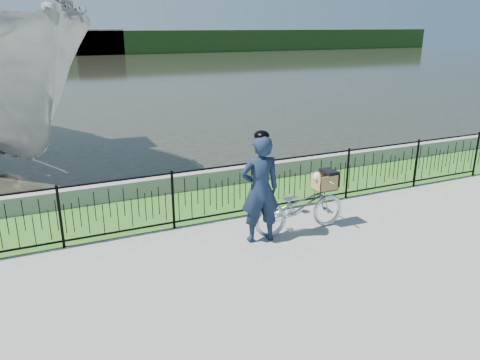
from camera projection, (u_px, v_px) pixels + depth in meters
name	position (u px, v px, depth m)	size (l,w,h in m)	color
ground	(258.00, 253.00, 7.98)	(120.00, 120.00, 0.00)	gray
grass_strip	(205.00, 203.00, 10.23)	(60.00, 2.00, 0.01)	#30651F
water	(70.00, 75.00, 36.51)	(120.00, 120.00, 0.00)	black
quay_wall	(190.00, 181.00, 11.03)	(60.00, 0.30, 0.40)	gray
fence	(222.00, 192.00, 9.18)	(14.00, 0.06, 1.15)	black
far_treeline	(48.00, 43.00, 59.39)	(120.00, 6.00, 3.00)	#22431A
far_building_right	(99.00, 42.00, 60.40)	(6.00, 3.00, 3.20)	#A39583
bicycle_rig	(301.00, 206.00, 8.71)	(1.87, 0.65, 1.14)	silver
cyclist	(260.00, 188.00, 8.16)	(0.76, 0.55, 2.01)	#131F35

